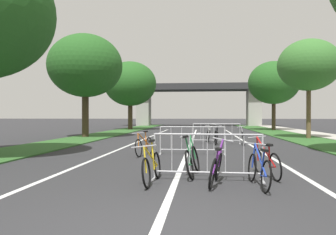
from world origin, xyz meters
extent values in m
cube|color=#2D5B26|center=(-6.77, 21.10, 0.03)|extent=(2.76, 51.59, 0.05)
cube|color=#2D5B26|center=(6.77, 21.10, 0.03)|extent=(2.76, 51.59, 0.05)
cube|color=#ADA89E|center=(9.26, 21.10, 0.04)|extent=(2.23, 51.59, 0.08)
cube|color=silver|center=(0.00, 14.92, 0.00)|extent=(0.14, 29.84, 0.01)
cube|color=silver|center=(2.96, 14.92, 0.00)|extent=(0.14, 29.84, 0.01)
cube|color=silver|center=(-2.96, 14.92, 0.00)|extent=(0.14, 29.84, 0.01)
cube|color=#2D2D30|center=(0.00, 42.63, 5.46)|extent=(23.35, 4.32, 0.87)
cube|color=#9E9B93|center=(-7.79, 42.63, 2.51)|extent=(1.81, 2.40, 5.03)
cube|color=#9E9B93|center=(7.79, 42.63, 2.51)|extent=(1.81, 2.40, 5.03)
cylinder|color=#3D2D1E|center=(-7.15, 17.25, 1.47)|extent=(0.44, 0.44, 2.93)
ellipsoid|color=#23561E|center=(-7.15, 17.25, 4.78)|extent=(4.92, 4.92, 4.18)
cylinder|color=#3D2D1E|center=(-6.74, 29.05, 1.36)|extent=(0.46, 0.46, 2.72)
ellipsoid|color=#23561E|center=(-6.74, 29.05, 4.73)|extent=(5.34, 5.34, 4.54)
cylinder|color=brown|center=(7.19, 17.31, 1.59)|extent=(0.27, 0.27, 3.19)
ellipsoid|color=#38702D|center=(7.19, 17.31, 4.60)|extent=(3.77, 3.77, 3.20)
cylinder|color=#3D2D1E|center=(7.52, 28.75, 1.41)|extent=(0.37, 0.37, 2.83)
ellipsoid|color=#23561E|center=(7.52, 28.75, 4.66)|extent=(4.89, 4.89, 4.15)
cylinder|color=#ADADB2|center=(-0.50, 3.64, 0.53)|extent=(0.04, 0.04, 1.05)
cube|color=#ADADB2|center=(-0.50, 3.64, 0.01)|extent=(0.08, 0.44, 0.03)
cylinder|color=#ADADB2|center=(1.89, 3.55, 0.53)|extent=(0.04, 0.04, 1.05)
cube|color=#ADADB2|center=(1.89, 3.55, 0.01)|extent=(0.08, 0.44, 0.03)
cylinder|color=#ADADB2|center=(0.70, 3.59, 1.03)|extent=(2.40, 0.13, 0.04)
cylinder|color=#ADADB2|center=(0.70, 3.59, 0.18)|extent=(2.40, 0.13, 0.04)
cylinder|color=#ADADB2|center=(-0.10, 3.62, 0.61)|extent=(0.02, 0.02, 0.87)
cylinder|color=#ADADB2|center=(0.30, 3.61, 0.61)|extent=(0.02, 0.02, 0.87)
cylinder|color=#ADADB2|center=(0.70, 3.59, 0.61)|extent=(0.02, 0.02, 0.87)
cylinder|color=#ADADB2|center=(1.10, 3.58, 0.61)|extent=(0.02, 0.02, 0.87)
cylinder|color=#ADADB2|center=(1.49, 3.56, 0.61)|extent=(0.02, 0.02, 0.87)
cylinder|color=#ADADB2|center=(-0.98, 8.39, 0.53)|extent=(0.04, 0.04, 1.05)
cube|color=#ADADB2|center=(-0.98, 8.39, 0.01)|extent=(0.07, 0.44, 0.03)
cylinder|color=#ADADB2|center=(1.42, 8.47, 0.53)|extent=(0.04, 0.04, 1.05)
cube|color=#ADADB2|center=(1.42, 8.47, 0.01)|extent=(0.07, 0.44, 0.03)
cylinder|color=#ADADB2|center=(0.22, 8.43, 1.03)|extent=(2.40, 0.12, 0.04)
cylinder|color=#ADADB2|center=(0.22, 8.43, 0.18)|extent=(2.40, 0.12, 0.04)
cylinder|color=#ADADB2|center=(-0.58, 8.40, 0.61)|extent=(0.02, 0.02, 0.87)
cylinder|color=#ADADB2|center=(-0.18, 8.42, 0.61)|extent=(0.02, 0.02, 0.87)
cylinder|color=#ADADB2|center=(0.22, 8.43, 0.61)|extent=(0.02, 0.02, 0.87)
cylinder|color=#ADADB2|center=(0.62, 8.44, 0.61)|extent=(0.02, 0.02, 0.87)
cylinder|color=#ADADB2|center=(1.02, 8.45, 0.61)|extent=(0.02, 0.02, 0.87)
cylinder|color=#ADADB2|center=(0.12, 13.33, 0.53)|extent=(0.04, 0.04, 1.05)
cube|color=#ADADB2|center=(0.12, 13.33, 0.01)|extent=(0.08, 0.44, 0.03)
cylinder|color=#ADADB2|center=(2.52, 13.20, 0.53)|extent=(0.04, 0.04, 1.05)
cube|color=#ADADB2|center=(2.52, 13.20, 0.01)|extent=(0.08, 0.44, 0.03)
cylinder|color=#ADADB2|center=(1.32, 13.27, 1.03)|extent=(2.39, 0.17, 0.04)
cylinder|color=#ADADB2|center=(1.32, 13.27, 0.18)|extent=(2.39, 0.17, 0.04)
cylinder|color=#ADADB2|center=(0.52, 13.31, 0.61)|extent=(0.02, 0.02, 0.87)
cylinder|color=#ADADB2|center=(0.92, 13.29, 0.61)|extent=(0.02, 0.02, 0.87)
cylinder|color=#ADADB2|center=(1.32, 13.27, 0.61)|extent=(0.02, 0.02, 0.87)
cylinder|color=#ADADB2|center=(1.72, 13.24, 0.61)|extent=(0.02, 0.02, 0.87)
cylinder|color=#ADADB2|center=(2.12, 13.22, 0.61)|extent=(0.02, 0.02, 0.87)
torus|color=black|center=(-0.45, 3.71, 0.31)|extent=(0.15, 0.63, 0.62)
torus|color=black|center=(-0.52, 2.64, 0.31)|extent=(0.15, 0.63, 0.62)
cylinder|color=gold|center=(-0.52, 3.20, 0.57)|extent=(0.17, 1.04, 0.56)
cylinder|color=gold|center=(-0.50, 3.41, 0.58)|extent=(0.12, 0.13, 0.63)
cylinder|color=gold|center=(-0.46, 3.54, 0.29)|extent=(0.04, 0.35, 0.07)
cylinder|color=gold|center=(-0.55, 2.66, 0.57)|extent=(0.10, 0.10, 0.53)
cube|color=black|center=(-0.54, 3.45, 0.89)|extent=(0.12, 0.25, 0.06)
cylinder|color=#99999E|center=(-0.58, 2.69, 0.83)|extent=(0.51, 0.06, 0.09)
torus|color=black|center=(0.78, 2.68, 0.31)|extent=(0.25, 0.64, 0.62)
torus|color=black|center=(0.94, 3.64, 0.31)|extent=(0.25, 0.64, 0.62)
cylinder|color=#662884|center=(0.91, 3.13, 0.61)|extent=(0.30, 0.92, 0.64)
cylinder|color=#662884|center=(0.87, 2.95, 0.52)|extent=(0.13, 0.13, 0.52)
cylinder|color=#662884|center=(0.81, 2.83, 0.29)|extent=(0.07, 0.32, 0.07)
cylinder|color=#662884|center=(0.99, 3.60, 0.61)|extent=(0.14, 0.11, 0.61)
cube|color=black|center=(0.90, 2.91, 0.78)|extent=(0.15, 0.25, 0.07)
cylinder|color=#99999E|center=(1.04, 3.57, 0.92)|extent=(0.45, 0.10, 0.11)
torus|color=black|center=(0.30, 3.59, 0.34)|extent=(0.27, 0.70, 0.68)
torus|color=black|center=(0.42, 4.61, 0.34)|extent=(0.27, 0.70, 0.68)
cylinder|color=#1E7238|center=(0.29, 4.09, 0.65)|extent=(0.06, 1.00, 0.64)
cylinder|color=#1E7238|center=(0.27, 3.89, 0.62)|extent=(0.20, 0.10, 0.67)
cylinder|color=#1E7238|center=(0.32, 3.76, 0.32)|extent=(0.08, 0.33, 0.08)
cylinder|color=#1E7238|center=(0.35, 4.59, 0.65)|extent=(0.18, 0.07, 0.61)
cube|color=black|center=(0.19, 3.86, 0.96)|extent=(0.14, 0.25, 0.07)
cylinder|color=#99999E|center=(0.28, 4.58, 0.95)|extent=(0.52, 0.09, 0.14)
torus|color=black|center=(1.77, 2.49, 0.31)|extent=(0.15, 0.63, 0.62)
torus|color=black|center=(1.67, 3.55, 0.31)|extent=(0.15, 0.63, 0.62)
cylinder|color=#1E389E|center=(1.75, 3.00, 0.57)|extent=(0.08, 1.03, 0.56)
cylinder|color=#1E389E|center=(1.76, 2.80, 0.52)|extent=(0.10, 0.12, 0.52)
cylinder|color=#1E389E|center=(1.75, 2.66, 0.29)|extent=(0.06, 0.35, 0.07)
cylinder|color=#1E389E|center=(1.70, 3.53, 0.57)|extent=(0.10, 0.09, 0.53)
cube|color=black|center=(1.79, 2.76, 0.77)|extent=(0.13, 0.25, 0.06)
cylinder|color=#99999E|center=(1.72, 3.51, 0.84)|extent=(0.47, 0.07, 0.07)
torus|color=black|center=(2.67, 13.25, 0.34)|extent=(0.21, 0.69, 0.67)
torus|color=black|center=(2.57, 12.18, 0.34)|extent=(0.21, 0.69, 0.67)
cylinder|color=#B7B7BC|center=(2.57, 12.74, 0.63)|extent=(0.24, 1.04, 0.62)
cylinder|color=#B7B7BC|center=(2.60, 12.94, 0.56)|extent=(0.13, 0.13, 0.55)
cylinder|color=#B7B7BC|center=(2.66, 13.07, 0.31)|extent=(0.05, 0.35, 0.08)
cylinder|color=#B7B7BC|center=(2.52, 12.21, 0.63)|extent=(0.13, 0.10, 0.59)
cube|color=black|center=(2.56, 12.99, 0.83)|extent=(0.13, 0.25, 0.07)
cylinder|color=#99999E|center=(2.48, 12.24, 0.92)|extent=(0.43, 0.07, 0.10)
torus|color=black|center=(2.18, 3.62, 0.32)|extent=(0.21, 0.64, 0.64)
torus|color=black|center=(1.98, 4.64, 0.32)|extent=(0.21, 0.64, 0.64)
cylinder|color=red|center=(2.06, 4.10, 0.62)|extent=(0.28, 0.99, 0.63)
cylinder|color=red|center=(2.11, 3.91, 0.53)|extent=(0.07, 0.13, 0.52)
cylinder|color=red|center=(2.15, 3.79, 0.29)|extent=(0.09, 0.34, 0.08)
cylinder|color=red|center=(1.96, 4.61, 0.62)|extent=(0.08, 0.10, 0.60)
cube|color=black|center=(2.09, 3.87, 0.78)|extent=(0.15, 0.26, 0.06)
cylinder|color=#99999E|center=(1.94, 4.59, 0.92)|extent=(0.45, 0.12, 0.07)
torus|color=black|center=(1.29, 12.33, 0.34)|extent=(0.19, 0.68, 0.68)
torus|color=black|center=(1.24, 13.31, 0.34)|extent=(0.19, 0.68, 0.68)
cylinder|color=black|center=(1.32, 12.80, 0.65)|extent=(0.10, 0.95, 0.66)
cylinder|color=black|center=(1.32, 12.61, 0.60)|extent=(0.16, 0.11, 0.64)
cylinder|color=black|center=(1.28, 12.49, 0.31)|extent=(0.05, 0.32, 0.08)
cylinder|color=black|center=(1.29, 13.28, 0.65)|extent=(0.15, 0.09, 0.64)
cube|color=black|center=(1.37, 12.58, 0.92)|extent=(0.12, 0.25, 0.07)
cylinder|color=#99999E|center=(1.34, 13.26, 0.97)|extent=(0.52, 0.05, 0.11)
torus|color=black|center=(-1.42, 8.50, 0.32)|extent=(0.22, 0.64, 0.64)
torus|color=black|center=(-1.62, 7.44, 0.32)|extent=(0.22, 0.64, 0.64)
cylinder|color=orange|center=(-1.54, 8.00, 0.58)|extent=(0.28, 1.03, 0.56)
cylinder|color=orange|center=(-1.50, 8.20, 0.56)|extent=(0.09, 0.13, 0.59)
cylinder|color=orange|center=(-1.45, 8.33, 0.29)|extent=(0.09, 0.35, 0.08)
cylinder|color=orange|center=(-1.64, 7.47, 0.58)|extent=(0.08, 0.10, 0.52)
cube|color=black|center=(-1.51, 8.25, 0.85)|extent=(0.15, 0.26, 0.06)
cylinder|color=#99999E|center=(-1.66, 7.50, 0.84)|extent=(0.44, 0.11, 0.07)
torus|color=black|center=(0.88, 14.33, 0.34)|extent=(0.20, 0.70, 0.69)
torus|color=black|center=(0.93, 13.37, 0.34)|extent=(0.20, 0.70, 0.69)
cylinder|color=silver|center=(0.95, 13.88, 0.62)|extent=(0.19, 0.93, 0.59)
cylinder|color=silver|center=(0.94, 14.06, 0.61)|extent=(0.16, 0.12, 0.64)
cylinder|color=silver|center=(0.88, 14.17, 0.32)|extent=(0.03, 0.31, 0.08)
cylinder|color=silver|center=(0.98, 13.39, 0.62)|extent=(0.14, 0.10, 0.56)
cube|color=black|center=(1.00, 14.09, 0.93)|extent=(0.12, 0.25, 0.07)
cylinder|color=#99999E|center=(1.03, 13.42, 0.90)|extent=(0.54, 0.06, 0.13)
camera|label=1|loc=(0.57, -3.72, 1.45)|focal=34.79mm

